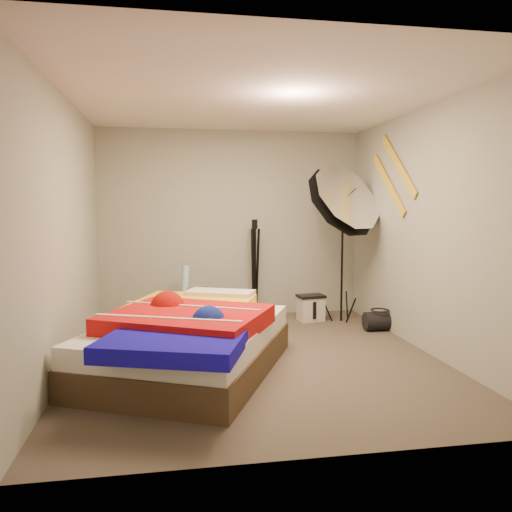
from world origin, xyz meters
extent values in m
plane|color=brown|center=(0.00, 0.00, 0.00)|extent=(4.00, 4.00, 0.00)
plane|color=silver|center=(0.00, 0.00, 2.50)|extent=(4.00, 4.00, 0.00)
plane|color=gray|center=(0.00, 2.00, 1.25)|extent=(3.50, 0.00, 3.50)
plane|color=gray|center=(0.00, -2.00, 1.25)|extent=(3.50, 0.00, 3.50)
plane|color=gray|center=(-1.75, 0.00, 1.25)|extent=(0.00, 4.00, 4.00)
plane|color=gray|center=(1.75, 0.00, 1.25)|extent=(0.00, 4.00, 4.00)
cube|color=tan|center=(-0.45, 1.52, 0.19)|extent=(0.40, 0.28, 0.38)
cylinder|color=#54ACDA|center=(-0.65, 1.60, 0.37)|extent=(0.16, 0.23, 0.74)
cube|color=beige|center=(0.97, 1.46, 0.16)|extent=(0.34, 0.27, 0.31)
cylinder|color=black|center=(1.65, 0.82, 0.11)|extent=(0.38, 0.24, 0.23)
cube|color=gold|center=(1.73, 0.60, 1.95)|extent=(0.02, 0.91, 0.78)
cube|color=gold|center=(1.73, 0.85, 1.75)|extent=(0.02, 0.91, 0.78)
cube|color=#493624|center=(-0.67, -0.29, 0.13)|extent=(2.14, 2.43, 0.26)
cube|color=silver|center=(-0.67, -0.29, 0.35)|extent=(2.08, 2.38, 0.18)
cube|color=yellow|center=(-0.61, 0.19, 0.49)|extent=(1.39, 1.30, 0.14)
cube|color=red|center=(-0.68, -0.45, 0.51)|extent=(1.63, 1.54, 0.16)
cube|color=#130CC0|center=(-0.80, -1.06, 0.48)|extent=(1.22, 1.09, 0.12)
cube|color=#F1A4C2|center=(-0.31, 0.49, 0.53)|extent=(0.78, 0.57, 0.14)
cylinder|color=black|center=(1.37, 1.39, 0.82)|extent=(0.03, 0.03, 1.63)
cube|color=black|center=(1.37, 1.39, 1.58)|extent=(0.08, 0.08, 0.10)
cone|color=white|center=(1.26, 1.20, 1.53)|extent=(1.05, 1.10, 1.20)
cylinder|color=black|center=(0.28, 1.77, 0.60)|extent=(0.04, 0.04, 1.19)
cube|color=black|center=(0.28, 1.77, 1.26)|extent=(0.08, 0.08, 0.12)
camera|label=1|loc=(-0.81, -4.73, 1.49)|focal=35.00mm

